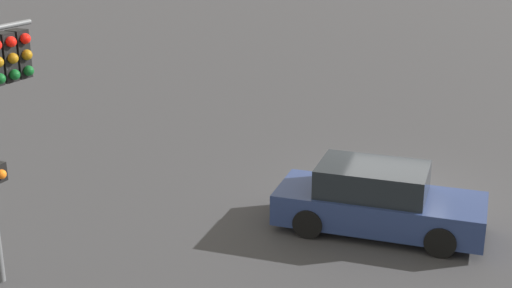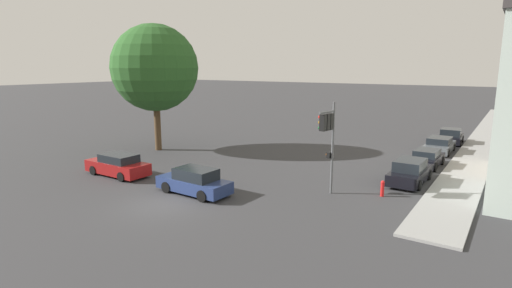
# 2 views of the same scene
# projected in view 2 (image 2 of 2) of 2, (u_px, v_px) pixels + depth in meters

# --- Properties ---
(ground_plane) EXTENTS (300.00, 300.00, 0.00)m
(ground_plane) POSITION_uv_depth(u_px,v_px,m) (164.00, 204.00, 21.24)
(ground_plane) COLOR #333335
(sidewalk_strip) EXTENTS (2.67, 60.00, 0.14)m
(sidewalk_strip) POSITION_uv_depth(u_px,v_px,m) (485.00, 137.00, 40.98)
(sidewalk_strip) COLOR gray
(sidewalk_strip) RESTS_ON ground_plane
(street_tree) EXTENTS (7.30, 7.30, 10.71)m
(street_tree) POSITION_uv_depth(u_px,v_px,m) (155.00, 68.00, 33.61)
(street_tree) COLOR #4C3823
(street_tree) RESTS_ON ground_plane
(traffic_signal) EXTENTS (0.57, 1.63, 5.26)m
(traffic_signal) POSITION_uv_depth(u_px,v_px,m) (328.00, 130.00, 21.95)
(traffic_signal) COLOR #515456
(traffic_signal) RESTS_ON ground_plane
(crossing_car_0) EXTENTS (4.52, 1.95, 1.50)m
(crossing_car_0) POSITION_uv_depth(u_px,v_px,m) (194.00, 182.00, 22.83)
(crossing_car_0) COLOR navy
(crossing_car_0) RESTS_ON ground_plane
(crossing_car_1) EXTENTS (4.66, 1.91, 1.47)m
(crossing_car_1) POSITION_uv_depth(u_px,v_px,m) (118.00, 165.00, 26.65)
(crossing_car_1) COLOR maroon
(crossing_car_1) RESTS_ON ground_plane
(parked_car_0) EXTENTS (1.97, 4.55, 1.52)m
(parked_car_0) POSITION_uv_depth(u_px,v_px,m) (410.00, 172.00, 24.90)
(parked_car_0) COLOR black
(parked_car_0) RESTS_ON ground_plane
(parked_car_1) EXTENTS (1.96, 4.00, 1.28)m
(parked_car_1) POSITION_uv_depth(u_px,v_px,m) (427.00, 158.00, 29.01)
(parked_car_1) COLOR black
(parked_car_1) RESTS_ON ground_plane
(parked_car_2) EXTENTS (2.06, 4.53, 1.33)m
(parked_car_2) POSITION_uv_depth(u_px,v_px,m) (439.00, 145.00, 33.75)
(parked_car_2) COLOR #4C5156
(parked_car_2) RESTS_ON ground_plane
(parked_car_3) EXTENTS (2.16, 4.01, 1.43)m
(parked_car_3) POSITION_uv_depth(u_px,v_px,m) (451.00, 137.00, 37.67)
(parked_car_3) COLOR black
(parked_car_3) RESTS_ON ground_plane
(fire_hydrant) EXTENTS (0.22, 0.22, 0.92)m
(fire_hydrant) POSITION_uv_depth(u_px,v_px,m) (382.00, 188.00, 22.37)
(fire_hydrant) COLOR red
(fire_hydrant) RESTS_ON ground_plane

